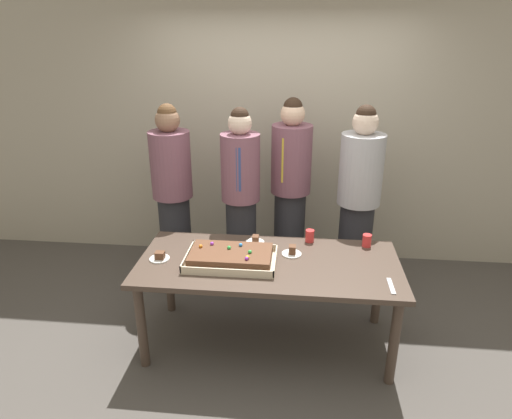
{
  "coord_description": "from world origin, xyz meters",
  "views": [
    {
      "loc": [
        0.2,
        -2.92,
        2.33
      ],
      "look_at": [
        -0.11,
        0.15,
        1.07
      ],
      "focal_mm": 31.49,
      "sensor_mm": 36.0,
      "label": 1
    }
  ],
  "objects_px": {
    "person_serving_front": "(358,201)",
    "drink_cup_nearest": "(310,236)",
    "plated_slice_near_right": "(292,252)",
    "cake_server_utensil": "(391,286)",
    "plated_slice_far_left": "(160,257)",
    "plated_slice_near_left": "(255,241)",
    "sheet_cake": "(231,257)",
    "drink_cup_middle": "(367,241)",
    "person_far_right_suit": "(173,195)",
    "person_green_shirt_behind": "(290,191)",
    "party_table": "(269,271)",
    "person_striped_tie_right": "(241,201)"
  },
  "relations": [
    {
      "from": "sheet_cake",
      "to": "plated_slice_near_left",
      "type": "bearing_deg",
      "value": 67.19
    },
    {
      "from": "sheet_cake",
      "to": "drink_cup_middle",
      "type": "distance_m",
      "value": 1.09
    },
    {
      "from": "plated_slice_near_left",
      "to": "drink_cup_nearest",
      "type": "height_order",
      "value": "drink_cup_nearest"
    },
    {
      "from": "person_striped_tie_right",
      "to": "plated_slice_far_left",
      "type": "bearing_deg",
      "value": -33.89
    },
    {
      "from": "party_table",
      "to": "person_serving_front",
      "type": "distance_m",
      "value": 1.17
    },
    {
      "from": "drink_cup_middle",
      "to": "person_serving_front",
      "type": "height_order",
      "value": "person_serving_front"
    },
    {
      "from": "drink_cup_middle",
      "to": "person_green_shirt_behind",
      "type": "relative_size",
      "value": 0.06
    },
    {
      "from": "party_table",
      "to": "plated_slice_near_left",
      "type": "relative_size",
      "value": 12.88
    },
    {
      "from": "plated_slice_near_right",
      "to": "person_green_shirt_behind",
      "type": "height_order",
      "value": "person_green_shirt_behind"
    },
    {
      "from": "sheet_cake",
      "to": "cake_server_utensil",
      "type": "bearing_deg",
      "value": -11.09
    },
    {
      "from": "party_table",
      "to": "drink_cup_middle",
      "type": "relative_size",
      "value": 19.32
    },
    {
      "from": "sheet_cake",
      "to": "person_far_right_suit",
      "type": "height_order",
      "value": "person_far_right_suit"
    },
    {
      "from": "person_green_shirt_behind",
      "to": "person_far_right_suit",
      "type": "bearing_deg",
      "value": -61.64
    },
    {
      "from": "plated_slice_far_left",
      "to": "person_green_shirt_behind",
      "type": "xyz_separation_m",
      "value": [
        0.93,
        1.06,
        0.18
      ]
    },
    {
      "from": "plated_slice_far_left",
      "to": "plated_slice_near_left",
      "type": "bearing_deg",
      "value": 27.14
    },
    {
      "from": "drink_cup_middle",
      "to": "person_serving_front",
      "type": "bearing_deg",
      "value": 91.84
    },
    {
      "from": "person_far_right_suit",
      "to": "sheet_cake",
      "type": "bearing_deg",
      "value": 0.0
    },
    {
      "from": "plated_slice_far_left",
      "to": "person_far_right_suit",
      "type": "bearing_deg",
      "value": 98.86
    },
    {
      "from": "plated_slice_near_right",
      "to": "cake_server_utensil",
      "type": "distance_m",
      "value": 0.78
    },
    {
      "from": "sheet_cake",
      "to": "plated_slice_near_left",
      "type": "height_order",
      "value": "sheet_cake"
    },
    {
      "from": "sheet_cake",
      "to": "person_green_shirt_behind",
      "type": "bearing_deg",
      "value": 69.3
    },
    {
      "from": "drink_cup_middle",
      "to": "person_striped_tie_right",
      "type": "xyz_separation_m",
      "value": [
        -1.06,
        0.44,
        0.12
      ]
    },
    {
      "from": "person_serving_front",
      "to": "person_green_shirt_behind",
      "type": "relative_size",
      "value": 0.98
    },
    {
      "from": "person_serving_front",
      "to": "drink_cup_nearest",
      "type": "bearing_deg",
      "value": 7.52
    },
    {
      "from": "drink_cup_nearest",
      "to": "plated_slice_near_left",
      "type": "bearing_deg",
      "value": -170.74
    },
    {
      "from": "plated_slice_near_left",
      "to": "person_far_right_suit",
      "type": "distance_m",
      "value": 1.01
    },
    {
      "from": "plated_slice_near_left",
      "to": "drink_cup_middle",
      "type": "xyz_separation_m",
      "value": [
        0.88,
        0.03,
        0.03
      ]
    },
    {
      "from": "plated_slice_near_right",
      "to": "drink_cup_middle",
      "type": "distance_m",
      "value": 0.62
    },
    {
      "from": "person_far_right_suit",
      "to": "person_green_shirt_behind",
      "type": "bearing_deg",
      "value": 61.0
    },
    {
      "from": "sheet_cake",
      "to": "plated_slice_near_left",
      "type": "xyz_separation_m",
      "value": [
        0.14,
        0.34,
        -0.03
      ]
    },
    {
      "from": "party_table",
      "to": "cake_server_utensil",
      "type": "distance_m",
      "value": 0.88
    },
    {
      "from": "cake_server_utensil",
      "to": "person_serving_front",
      "type": "bearing_deg",
      "value": 95.34
    },
    {
      "from": "party_table",
      "to": "person_striped_tie_right",
      "type": "height_order",
      "value": "person_striped_tie_right"
    },
    {
      "from": "plated_slice_near_left",
      "to": "plated_slice_far_left",
      "type": "xyz_separation_m",
      "value": [
        -0.68,
        -0.35,
        0.0
      ]
    },
    {
      "from": "sheet_cake",
      "to": "drink_cup_nearest",
      "type": "xyz_separation_m",
      "value": [
        0.58,
        0.41,
        0.0
      ]
    },
    {
      "from": "party_table",
      "to": "plated_slice_far_left",
      "type": "bearing_deg",
      "value": -176.31
    },
    {
      "from": "sheet_cake",
      "to": "person_serving_front",
      "type": "xyz_separation_m",
      "value": [
        1.01,
        0.93,
        0.13
      ]
    },
    {
      "from": "plated_slice_far_left",
      "to": "person_green_shirt_behind",
      "type": "bearing_deg",
      "value": 48.66
    },
    {
      "from": "sheet_cake",
      "to": "plated_slice_near_left",
      "type": "distance_m",
      "value": 0.37
    },
    {
      "from": "sheet_cake",
      "to": "plated_slice_far_left",
      "type": "height_order",
      "value": "sheet_cake"
    },
    {
      "from": "party_table",
      "to": "person_green_shirt_behind",
      "type": "height_order",
      "value": "person_green_shirt_behind"
    },
    {
      "from": "sheet_cake",
      "to": "cake_server_utensil",
      "type": "xyz_separation_m",
      "value": [
        1.11,
        -0.22,
        -0.04
      ]
    },
    {
      "from": "plated_slice_near_left",
      "to": "drink_cup_middle",
      "type": "bearing_deg",
      "value": 1.98
    },
    {
      "from": "cake_server_utensil",
      "to": "party_table",
      "type": "bearing_deg",
      "value": 162.49
    },
    {
      "from": "plated_slice_near_left",
      "to": "drink_cup_nearest",
      "type": "bearing_deg",
      "value": 9.26
    },
    {
      "from": "plated_slice_near_right",
      "to": "person_serving_front",
      "type": "height_order",
      "value": "person_serving_front"
    },
    {
      "from": "cake_server_utensil",
      "to": "person_serving_front",
      "type": "xyz_separation_m",
      "value": [
        -0.11,
        1.15,
        0.17
      ]
    },
    {
      "from": "sheet_cake",
      "to": "plated_slice_near_left",
      "type": "relative_size",
      "value": 4.41
    },
    {
      "from": "party_table",
      "to": "person_striped_tie_right",
      "type": "xyz_separation_m",
      "value": [
        -0.31,
        0.77,
        0.25
      ]
    },
    {
      "from": "plated_slice_near_right",
      "to": "plated_slice_near_left",
      "type": "bearing_deg",
      "value": 150.53
    }
  ]
}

